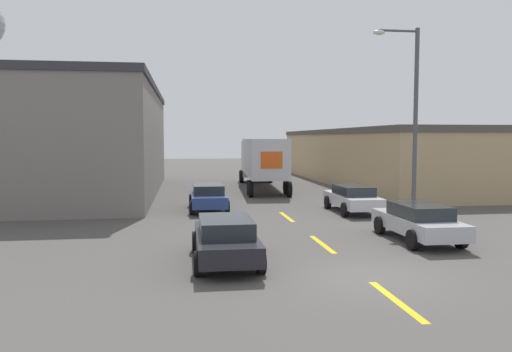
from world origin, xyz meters
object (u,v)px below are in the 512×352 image
parked_car_left_far (208,196)px  street_lamp (411,111)px  semi_truck (261,158)px  parked_car_right_near (418,221)px  parked_car_left_near (226,238)px  parked_car_right_mid (353,198)px

parked_car_left_far → street_lamp: 10.86m
semi_truck → parked_car_right_near: (2.68, -20.12, -1.52)m
parked_car_left_near → street_lamp: size_ratio=0.53×
parked_car_left_far → parked_car_left_near: size_ratio=1.00×
semi_truck → parked_car_right_near: 20.35m
parked_car_right_mid → parked_car_right_near: 7.16m
parked_car_left_far → parked_car_right_mid: same height
street_lamp → parked_car_right_near: bearing=-111.7°
parked_car_left_near → parked_car_left_far: bearing=90.0°
parked_car_left_far → parked_car_right_mid: (7.22, -1.71, 0.00)m
parked_car_left_near → parked_car_right_near: size_ratio=1.00×
parked_car_left_far → parked_car_left_near: (0.00, -11.04, 0.00)m
semi_truck → street_lamp: bearing=-69.7°
parked_car_left_near → parked_car_right_near: bearing=16.7°
parked_car_left_far → street_lamp: street_lamp is taller
semi_truck → parked_car_left_near: (-4.53, -22.28, -1.52)m
parked_car_left_near → street_lamp: bearing=37.7°
parked_car_right_mid → parked_car_left_near: 11.79m
parked_car_left_far → street_lamp: size_ratio=0.53×
parked_car_left_far → parked_car_left_near: bearing=-90.0°
parked_car_left_far → parked_car_right_near: bearing=-50.9°
parked_car_right_near → street_lamp: size_ratio=0.53×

